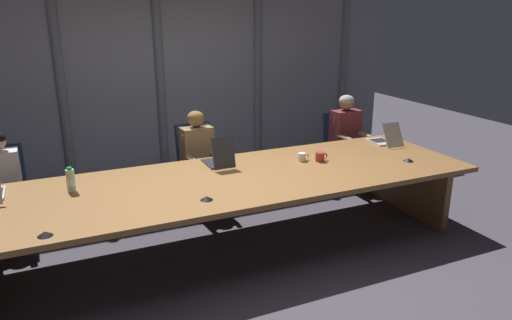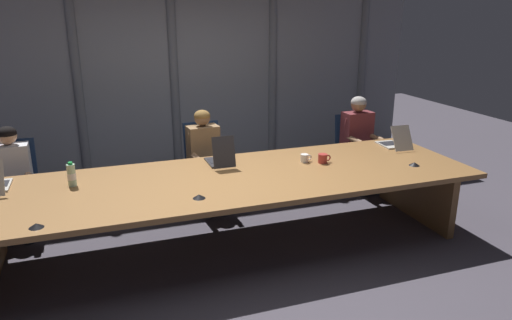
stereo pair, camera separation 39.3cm
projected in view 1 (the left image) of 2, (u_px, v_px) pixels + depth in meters
ground_plane at (234, 246)px, 4.74m from camera, size 14.13×14.13×0.00m
conference_table at (233, 190)px, 4.56m from camera, size 4.81×1.45×0.72m
curtain_backdrop at (165, 61)px, 6.43m from camera, size 7.07×0.17×3.17m
laptop_left_mid at (219, 160)px, 4.86m from camera, size 0.23×0.42×0.33m
laptop_center at (384, 139)px, 5.65m from camera, size 0.25×0.47×0.28m
office_chair_left_end at (5, 204)px, 4.85m from camera, size 0.60×0.60×0.93m
office_chair_left_mid at (200, 176)px, 5.66m from camera, size 0.60×0.60×0.97m
office_chair_center at (342, 156)px, 6.46m from camera, size 0.60×0.60×0.92m
person_left_end at (2, 183)px, 4.63m from camera, size 0.37×0.55×1.13m
person_left_mid at (200, 156)px, 5.42m from camera, size 0.40×0.57×1.16m
person_center at (349, 135)px, 6.21m from camera, size 0.40×0.56×1.20m
water_bottle_primary at (71, 181)px, 4.15m from camera, size 0.08×0.08×0.23m
coffee_mug_near at (302, 157)px, 5.03m from camera, size 0.13×0.08×0.09m
coffee_mug_far at (320, 157)px, 5.01m from camera, size 0.14×0.10×0.10m
conference_mic_left_side at (207, 198)px, 3.99m from camera, size 0.11×0.11×0.03m
conference_mic_middle at (408, 160)px, 5.01m from camera, size 0.11×0.11×0.03m
conference_mic_right_side at (45, 234)px, 3.36m from camera, size 0.11×0.11×0.03m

